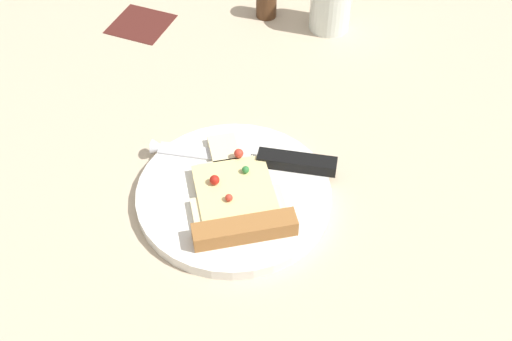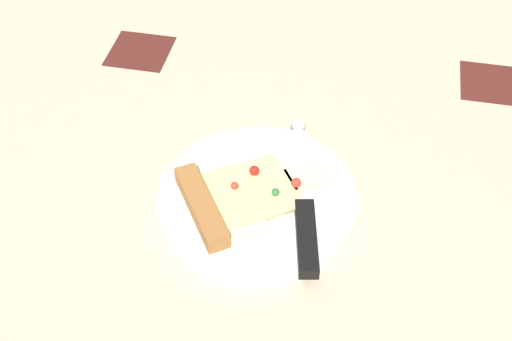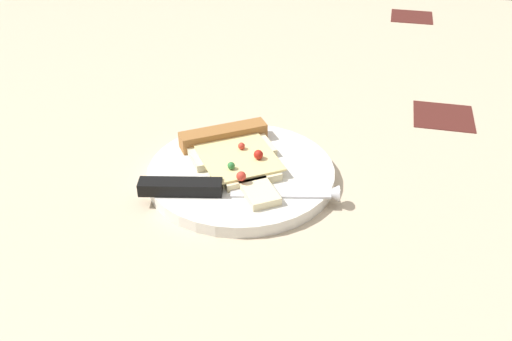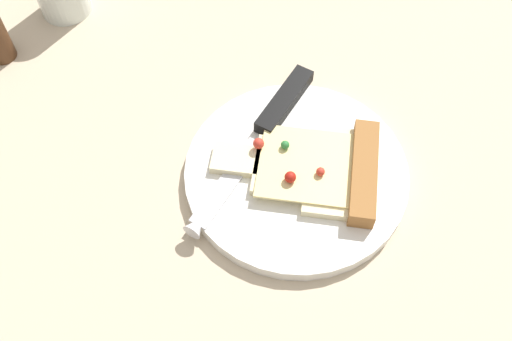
{
  "view_description": "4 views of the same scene",
  "coord_description": "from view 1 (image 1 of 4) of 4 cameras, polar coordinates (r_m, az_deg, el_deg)",
  "views": [
    {
      "loc": [
        -23.08,
        37.96,
        61.07
      ],
      "look_at": [
        -2.9,
        -12.32,
        2.92
      ],
      "focal_mm": 45.41,
      "sensor_mm": 36.0,
      "label": 1
    },
    {
      "loc": [
        -52.1,
        -19.29,
        60.94
      ],
      "look_at": [
        0.31,
        -8.88,
        4.24
      ],
      "focal_mm": 46.55,
      "sensor_mm": 36.0,
      "label": 2
    },
    {
      "loc": [
        14.17,
        -68.44,
        41.67
      ],
      "look_at": [
        1.35,
        -11.66,
        3.14
      ],
      "focal_mm": 40.03,
      "sensor_mm": 36.0,
      "label": 3
    },
    {
      "loc": [
        26.5,
        9.85,
        53.91
      ],
      "look_at": [
        2.41,
        -11.94,
        2.86
      ],
      "focal_mm": 40.85,
      "sensor_mm": 36.0,
      "label": 4
    }
  ],
  "objects": [
    {
      "name": "ground_plane",
      "position": [
        0.77,
        -5.53,
        -7.92
      ],
      "size": [
        158.26,
        158.26,
        3.0
      ],
      "color": "#C6B293",
      "rests_on": "ground"
    },
    {
      "name": "plate",
      "position": [
        0.8,
        -1.96,
        -2.15
      ],
      "size": [
        23.98,
        23.98,
        1.58
      ],
      "primitive_type": "cylinder",
      "color": "white",
      "rests_on": "ground_plane"
    },
    {
      "name": "pizza_slice",
      "position": [
        0.77,
        -1.64,
        -2.8
      ],
      "size": [
        16.17,
        18.8,
        2.51
      ],
      "rotation": [
        0.0,
        0.0,
        3.73
      ],
      "color": "beige",
      "rests_on": "plate"
    },
    {
      "name": "knife",
      "position": [
        0.82,
        0.45,
        1.06
      ],
      "size": [
        23.94,
        6.83,
        2.45
      ],
      "rotation": [
        0.0,
        0.0,
        4.91
      ],
      "color": "silver",
      "rests_on": "plate"
    },
    {
      "name": "drinking_glass",
      "position": [
        1.06,
        6.63,
        14.69
      ],
      "size": [
        6.48,
        6.48,
        10.02
      ],
      "primitive_type": "cylinder",
      "color": "silver",
      "rests_on": "ground_plane"
    },
    {
      "name": "pepper_shaker",
      "position": [
        1.09,
        0.92,
        14.78
      ],
      "size": [
        3.38,
        3.38,
        5.88
      ],
      "primitive_type": "cylinder",
      "color": "#4C2D19",
      "rests_on": "ground_plane"
    }
  ]
}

